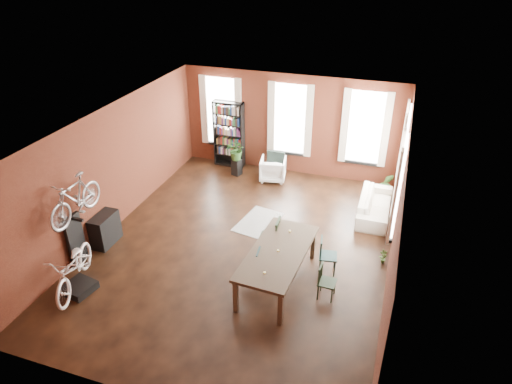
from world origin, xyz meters
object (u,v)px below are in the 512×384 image
at_px(white_armchair, 273,168).
at_px(plant_stand, 237,167).
at_px(dining_chair_a, 250,266).
at_px(cream_sofa, 375,202).
at_px(dining_chair_c, 327,282).
at_px(console_table, 105,229).
at_px(bike_trainer, 79,288).
at_px(bicycle_floor, 70,250).
at_px(dining_chair_b, 269,237).
at_px(dining_table, 278,267).
at_px(dining_chair_d, 328,256).
at_px(bookshelf, 229,134).

xyz_separation_m(white_armchair, plant_stand, (-1.20, -0.04, -0.13)).
xyz_separation_m(dining_chair_a, cream_sofa, (2.32, 3.77, -0.03)).
bearing_deg(dining_chair_a, dining_chair_c, 85.26).
relative_size(dining_chair_c, console_table, 0.99).
bearing_deg(dining_chair_a, cream_sofa, 141.87).
xyz_separation_m(bike_trainer, bicycle_floor, (0.03, -0.03, 1.02)).
distance_m(white_armchair, bicycle_floor, 6.89).
bearing_deg(dining_chair_b, dining_table, 23.77).
xyz_separation_m(dining_chair_a, dining_chair_d, (1.54, 0.91, -0.00)).
distance_m(dining_chair_c, white_armchair, 5.52).
relative_size(dining_chair_b, dining_chair_d, 1.16).
bearing_deg(dining_chair_c, dining_chair_a, 93.89).
relative_size(dining_chair_d, bike_trainer, 1.46).
bearing_deg(bicycle_floor, dining_chair_a, 5.90).
bearing_deg(dining_chair_d, dining_chair_c, 179.98).
xyz_separation_m(dining_chair_d, bicycle_floor, (-4.95, -2.41, 0.68)).
bearing_deg(dining_chair_b, dining_chair_a, -8.82).
bearing_deg(bike_trainer, dining_chair_a, 23.03).
bearing_deg(console_table, bike_trainer, -74.51).
distance_m(dining_table, bicycle_floor, 4.36).
bearing_deg(dining_chair_a, dining_table, 100.11).
xyz_separation_m(dining_chair_b, bike_trainer, (-3.53, -2.54, -0.42)).
xyz_separation_m(dining_table, bookshelf, (-3.20, 5.30, 0.67)).
relative_size(dining_chair_d, console_table, 1.09).
xyz_separation_m(dining_chair_a, dining_chair_b, (0.10, 1.08, 0.07)).
relative_size(bike_trainer, console_table, 0.75).
bearing_deg(dining_chair_c, plant_stand, 40.63).
distance_m(bookshelf, cream_sofa, 5.28).
bearing_deg(bike_trainer, console_table, 105.49).
height_order(dining_chair_b, dining_chair_d, dining_chair_b).
bearing_deg(dining_chair_c, white_armchair, 30.57).
bearing_deg(dining_table, dining_chair_d, 41.00).
height_order(dining_chair_c, plant_stand, dining_chair_c).
bearing_deg(dining_chair_a, console_table, -100.57).
height_order(bike_trainer, plant_stand, plant_stand).
height_order(console_table, plant_stand, console_table).
bearing_deg(bike_trainer, dining_table, 22.16).
height_order(dining_chair_d, bicycle_floor, bicycle_floor).
relative_size(dining_chair_a, dining_chair_d, 1.00).
xyz_separation_m(dining_chair_c, white_armchair, (-2.63, 4.85, 0.00)).
bearing_deg(white_armchair, cream_sofa, 150.54).
xyz_separation_m(dining_chair_c, plant_stand, (-3.84, 4.81, -0.13)).
height_order(dining_table, dining_chair_d, dining_chair_d).
distance_m(bookshelf, plant_stand, 1.14).
xyz_separation_m(bike_trainer, plant_stand, (1.28, 6.32, 0.18)).
xyz_separation_m(console_table, plant_stand, (1.76, 4.59, -0.13)).
distance_m(dining_chair_a, console_table, 3.92).
distance_m(dining_chair_b, console_table, 4.10).
relative_size(dining_chair_d, cream_sofa, 0.42).
relative_size(dining_chair_a, dining_chair_c, 1.10).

